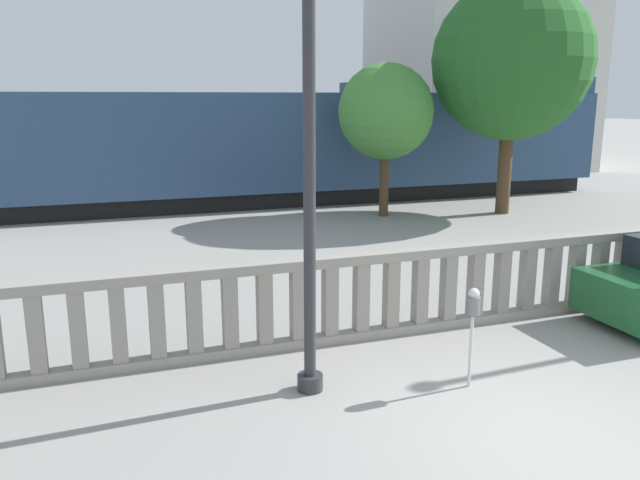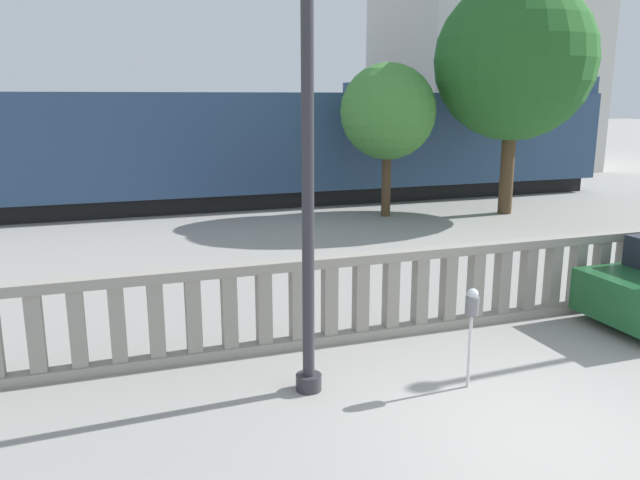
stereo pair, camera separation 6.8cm
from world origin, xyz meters
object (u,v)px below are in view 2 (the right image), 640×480
at_px(train_far, 141,129).
at_px(tree_right, 514,61).
at_px(tree_left, 388,112).
at_px(parking_meter, 472,309).
at_px(lamppost, 307,96).
at_px(train_near, 232,147).

xyz_separation_m(train_far, tree_right, (9.83, -17.25, 2.63)).
bearing_deg(train_far, tree_left, -69.57).
bearing_deg(parking_meter, lamppost, 163.36).
bearing_deg(train_far, tree_right, -60.31).
bearing_deg(train_far, parking_meter, -85.33).
height_order(parking_meter, tree_right, tree_right).
bearing_deg(tree_left, parking_meter, -109.73).
bearing_deg(parking_meter, train_near, 90.33).
bearing_deg(train_near, train_far, 99.43).
bearing_deg(tree_right, train_near, 150.72).
relative_size(train_near, tree_right, 3.94).
distance_m(lamppost, tree_left, 11.82).
height_order(train_far, tree_left, tree_left).
distance_m(lamppost, tree_right, 13.47).
bearing_deg(tree_right, train_far, 119.69).
height_order(train_far, tree_right, tree_right).
relative_size(tree_left, tree_right, 0.65).
bearing_deg(tree_left, train_near, 138.60).
bearing_deg(train_near, lamppost, -97.55).
xyz_separation_m(parking_meter, train_far, (-2.23, 27.30, 0.94)).
bearing_deg(parking_meter, tree_right, 52.92).
relative_size(train_near, train_far, 0.94).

